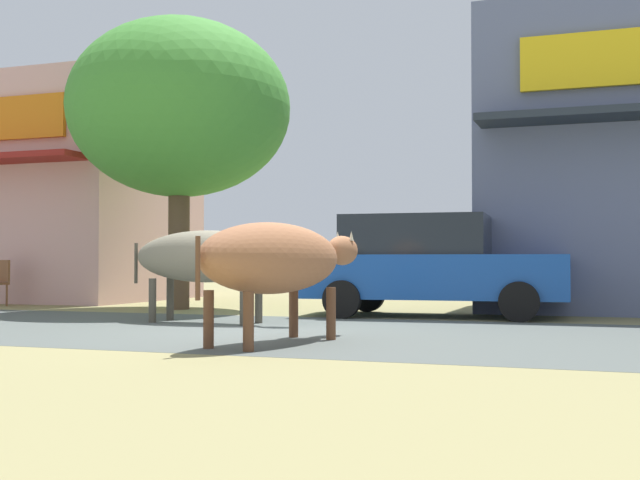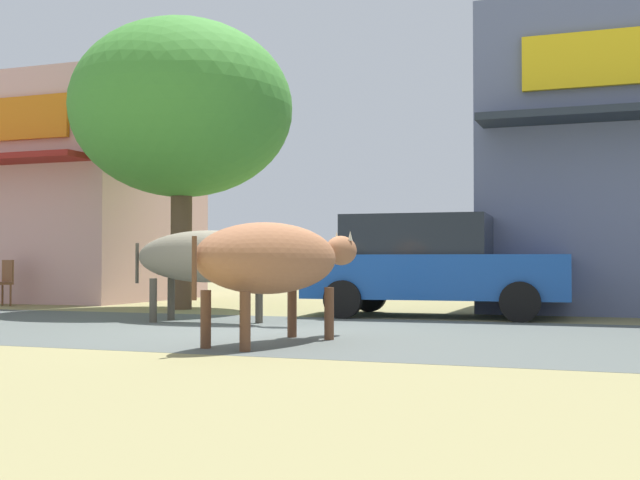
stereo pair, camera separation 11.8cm
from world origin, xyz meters
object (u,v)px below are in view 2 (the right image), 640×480
parked_hatchback_car (432,264)px  cafe_chair_by_doorway (2,280)px  roadside_tree (182,109)px  cow_far_dark (274,259)px  cow_near_brown (210,257)px

parked_hatchback_car → cafe_chair_by_doorway: 8.79m
roadside_tree → cow_far_dark: (4.12, -5.22, -2.82)m
cow_far_dark → parked_hatchback_car: bearing=81.9°
roadside_tree → cafe_chair_by_doorway: (-3.96, -0.21, -3.23)m
roadside_tree → cow_near_brown: 4.47m
parked_hatchback_car → cow_far_dark: size_ratio=1.49×
roadside_tree → cow_near_brown: size_ratio=1.87×
cow_near_brown → cow_far_dark: size_ratio=1.02×
cow_far_dark → cafe_chair_by_doorway: (-8.08, 5.01, -0.41)m
roadside_tree → cafe_chair_by_doorway: 5.11m
roadside_tree → cow_far_dark: bearing=-51.7°
cow_far_dark → cafe_chair_by_doorway: cow_far_dark is taller
parked_hatchback_car → cow_near_brown: (-2.74, -2.47, 0.11)m
parked_hatchback_car → cafe_chair_by_doorway: (-8.78, 0.14, -0.33)m
roadside_tree → parked_hatchback_car: (4.81, -0.35, -2.90)m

